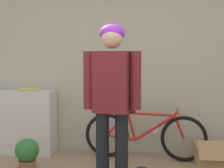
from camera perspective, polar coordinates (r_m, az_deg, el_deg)
name	(u,v)px	position (r m, az deg, el deg)	size (l,w,h in m)	color
wall_back	(118,62)	(4.48, 1.04, 4.04)	(8.00, 0.07, 2.60)	#B7AD99
side_shelf	(18,121)	(4.71, -16.86, -6.57)	(1.07, 0.36, 0.89)	beige
person	(112,91)	(3.11, 0.00, -1.30)	(0.58, 0.28, 1.69)	black
bicycle	(144,135)	(4.24, 5.94, -9.29)	(1.63, 0.46, 0.68)	black
banana	(29,89)	(4.57, -14.86, -0.97)	(0.35, 0.09, 0.04)	#EAD64C
cardboard_box	(212,154)	(4.26, 17.82, -12.17)	(0.43, 0.54, 0.35)	#A87F51
potted_plant	(27,153)	(3.92, -15.25, -12.15)	(0.28, 0.28, 0.40)	brown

